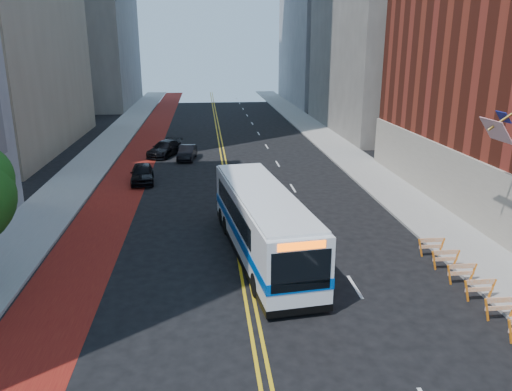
{
  "coord_description": "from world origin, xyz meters",
  "views": [
    {
      "loc": [
        -1.7,
        -13.61,
        10.44
      ],
      "look_at": [
        0.55,
        8.0,
        3.81
      ],
      "focal_mm": 35.0,
      "sensor_mm": 36.0,
      "label": 1
    }
  ],
  "objects_px": {
    "car_b": "(187,153)",
    "car_a": "(142,173)",
    "transit_bus": "(262,222)",
    "car_c": "(165,149)"
  },
  "relations": [
    {
      "from": "car_a",
      "to": "car_b",
      "type": "bearing_deg",
      "value": 61.94
    },
    {
      "from": "transit_bus",
      "to": "car_a",
      "type": "xyz_separation_m",
      "value": [
        -7.7,
        14.96,
        -1.08
      ]
    },
    {
      "from": "car_b",
      "to": "car_c",
      "type": "relative_size",
      "value": 0.81
    },
    {
      "from": "transit_bus",
      "to": "car_b",
      "type": "relative_size",
      "value": 3.21
    },
    {
      "from": "car_a",
      "to": "car_b",
      "type": "height_order",
      "value": "car_a"
    },
    {
      "from": "transit_bus",
      "to": "car_b",
      "type": "distance_m",
      "value": 23.19
    },
    {
      "from": "transit_bus",
      "to": "car_a",
      "type": "height_order",
      "value": "transit_bus"
    },
    {
      "from": "car_b",
      "to": "car_a",
      "type": "bearing_deg",
      "value": -105.89
    },
    {
      "from": "car_c",
      "to": "car_a",
      "type": "bearing_deg",
      "value": -74.37
    },
    {
      "from": "car_a",
      "to": "car_c",
      "type": "distance_m",
      "value": 9.66
    }
  ]
}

